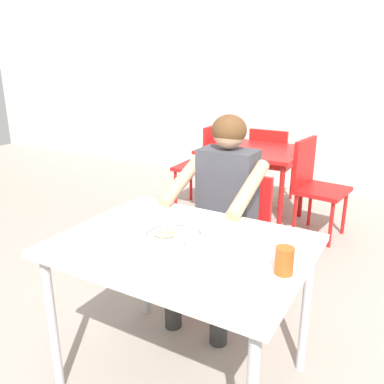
{
  "coord_description": "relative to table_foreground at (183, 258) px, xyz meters",
  "views": [
    {
      "loc": [
        0.8,
        -1.39,
        1.52
      ],
      "look_at": [
        -0.14,
        0.25,
        0.9
      ],
      "focal_mm": 37.46,
      "sensor_mm": 36.0,
      "label": 1
    }
  ],
  "objects": [
    {
      "name": "chair_red_far",
      "position": [
        -0.53,
        2.7,
        -0.18
      ],
      "size": [
        0.43,
        0.44,
        0.83
      ],
      "color": "red",
      "rests_on": "ground"
    },
    {
      "name": "thali_tray",
      "position": [
        -0.06,
        0.02,
        0.09
      ],
      "size": [
        0.28,
        0.28,
        0.03
      ],
      "color": "#B7BABF",
      "rests_on": "table_foreground"
    },
    {
      "name": "drinking_cup",
      "position": [
        0.47,
        -0.04,
        0.14
      ],
      "size": [
        0.07,
        0.07,
        0.11
      ],
      "color": "#D84C19",
      "rests_on": "table_foreground"
    },
    {
      "name": "diner_foreground",
      "position": [
        -0.12,
        0.63,
        0.06
      ],
      "size": [
        0.49,
        0.55,
        1.23
      ],
      "color": "#303030",
      "rests_on": "ground"
    },
    {
      "name": "back_wall",
      "position": [
        0.05,
        3.5,
        1.03
      ],
      "size": [
        12.0,
        0.12,
        3.4
      ],
      "primitive_type": "cube",
      "color": "silver",
      "rests_on": "ground"
    },
    {
      "name": "chair_foreground",
      "position": [
        -0.12,
        0.85,
        -0.19
      ],
      "size": [
        0.43,
        0.42,
        0.82
      ],
      "color": "red",
      "rests_on": "ground"
    },
    {
      "name": "table_foreground",
      "position": [
        0.0,
        0.0,
        0.0
      ],
      "size": [
        1.1,
        0.83,
        0.75
      ],
      "color": "white",
      "rests_on": "ground"
    },
    {
      "name": "chair_red_left",
      "position": [
        -1.08,
        2.2,
        -0.15
      ],
      "size": [
        0.42,
        0.44,
        0.9
      ],
      "color": "red",
      "rests_on": "ground"
    },
    {
      "name": "chair_red_right",
      "position": [
        0.09,
        2.1,
        -0.17
      ],
      "size": [
        0.46,
        0.48,
        0.87
      ],
      "color": "red",
      "rests_on": "ground"
    },
    {
      "name": "table_background_red",
      "position": [
        -0.51,
        2.14,
        -0.03
      ],
      "size": [
        0.91,
        0.79,
        0.73
      ],
      "color": "red",
      "rests_on": "ground"
    }
  ]
}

